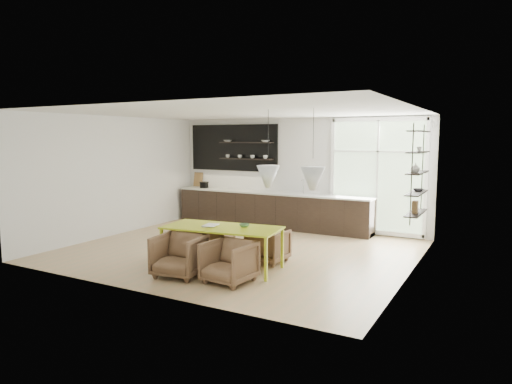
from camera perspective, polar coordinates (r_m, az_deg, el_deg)
name	(u,v)px	position (r m, az deg, el deg)	size (l,w,h in m)	color
room	(286,179)	(10.21, 3.79, 1.62)	(7.02, 6.01, 2.91)	tan
kitchen_run	(268,204)	(12.29, 1.51, -1.55)	(5.54, 0.69, 2.75)	black
right_shelving	(417,175)	(9.44, 19.48, 2.00)	(0.26, 1.22, 1.90)	black
dining_table	(222,230)	(8.32, -4.27, -4.72)	(2.22, 1.21, 0.77)	#A2B116
armchair_back_left	(215,241)	(9.27, -5.19, -6.10)	(0.67, 0.69, 0.63)	brown
armchair_back_right	(268,246)	(8.81, 1.53, -6.73)	(0.68, 0.70, 0.63)	brown
armchair_front_left	(180,255)	(8.02, -9.53, -7.81)	(0.78, 0.81, 0.73)	brown
armchair_front_right	(229,262)	(7.59, -3.40, -8.73)	(0.74, 0.76, 0.69)	brown
wire_stool	(163,248)	(8.86, -11.51, -6.84)	(0.38, 0.38, 0.48)	black
table_book	(205,225)	(8.42, -6.43, -4.13)	(0.23, 0.31, 0.03)	white
table_bowl	(244,225)	(8.27, -1.47, -4.19)	(0.18, 0.18, 0.06)	#507E52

